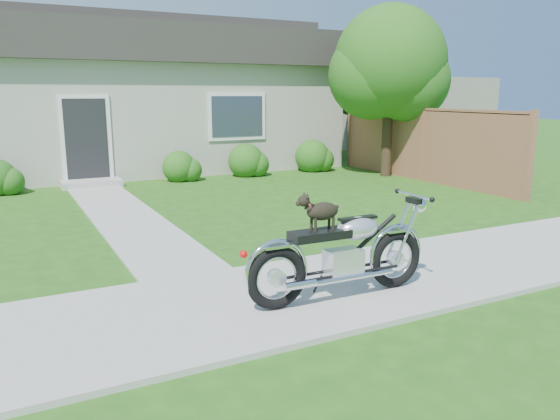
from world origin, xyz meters
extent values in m
plane|color=#235114|center=(0.00, 0.00, 0.00)|extent=(80.00, 80.00, 0.00)
cube|color=#9E9B93|center=(0.00, 0.00, 0.02)|extent=(24.00, 2.20, 0.04)
cube|color=#9E9B93|center=(-1.50, 5.00, 0.01)|extent=(1.20, 8.00, 0.03)
cube|color=#B6B3A5|center=(0.00, 12.00, 1.50)|extent=(12.00, 6.00, 3.00)
cube|color=#2D2B28|center=(0.00, 12.00, 3.50)|extent=(12.60, 6.60, 1.00)
cube|color=#2D2B28|center=(0.00, 12.00, 4.20)|extent=(12.60, 2.00, 0.60)
cube|color=black|center=(-1.50, 8.97, 1.05)|extent=(1.00, 0.06, 2.10)
cube|color=#9E9B93|center=(-1.50, 8.62, 0.08)|extent=(1.40, 0.70, 0.16)
cube|color=#2D3847|center=(2.50, 8.97, 1.60)|extent=(1.70, 0.05, 1.30)
cube|color=brown|center=(6.30, 5.75, 0.90)|extent=(0.08, 6.50, 1.80)
cube|color=brown|center=(6.30, 9.00, 0.95)|extent=(0.12, 0.12, 1.90)
cube|color=brown|center=(6.30, 5.75, 0.95)|extent=(0.12, 0.12, 1.90)
cube|color=brown|center=(6.30, 2.50, 0.95)|extent=(0.12, 0.12, 1.90)
cube|color=brown|center=(6.30, 5.75, 1.82)|extent=(0.08, 6.50, 0.08)
cylinder|color=#3D2B1C|center=(5.97, 6.78, 1.23)|extent=(0.28, 0.28, 2.45)
sphere|color=#275B18|center=(5.97, 6.78, 3.04)|extent=(2.94, 2.94, 2.94)
sphere|color=#275B18|center=(6.37, 6.48, 2.55)|extent=(2.16, 2.16, 2.16)
cylinder|color=#3D2B1C|center=(7.93, 10.44, 1.19)|extent=(0.28, 0.28, 2.38)
sphere|color=#275B18|center=(7.93, 10.44, 2.95)|extent=(2.86, 2.86, 2.86)
sphere|color=#275B18|center=(8.33, 10.14, 2.48)|extent=(2.10, 2.10, 2.10)
sphere|color=#275B18|center=(2.54, 8.50, 0.41)|extent=(0.97, 0.97, 0.97)
sphere|color=#275B18|center=(4.64, 8.50, 0.42)|extent=(1.00, 1.00, 1.00)
sphere|color=#275B18|center=(0.66, 8.50, 0.36)|extent=(0.85, 0.85, 0.85)
imported|color=#326E1E|center=(0.82, 8.55, 0.38)|extent=(0.47, 0.47, 0.75)
torus|color=black|center=(0.46, -0.41, 0.38)|extent=(0.67, 0.13, 0.67)
torus|color=black|center=(-1.04, -0.38, 0.38)|extent=(0.67, 0.13, 0.67)
cube|color=silver|center=(-0.24, -0.40, 0.42)|extent=(0.41, 0.25, 0.30)
ellipsoid|color=silver|center=(-0.07, -0.40, 0.79)|extent=(0.52, 0.30, 0.26)
cube|color=black|center=(-0.54, -0.39, 0.78)|extent=(0.66, 0.28, 0.09)
cube|color=silver|center=(0.46, -0.41, 0.72)|extent=(0.30, 0.15, 0.03)
cube|color=silver|center=(-1.04, -0.38, 0.72)|extent=(0.30, 0.15, 0.03)
cylinder|color=silver|center=(0.68, -0.42, 1.09)|extent=(0.04, 0.60, 0.03)
sphere|color=silver|center=(0.76, -0.42, 0.98)|extent=(0.17, 0.17, 0.17)
cylinder|color=silver|center=(-0.24, -0.53, 0.29)|extent=(1.10, 0.09, 0.06)
ellipsoid|color=black|center=(-0.51, -0.39, 1.02)|extent=(0.37, 0.18, 0.19)
sphere|color=black|center=(-0.73, -0.38, 1.15)|extent=(0.12, 0.12, 0.12)
cylinder|color=black|center=(-0.61, -0.34, 0.89)|extent=(0.03, 0.03, 0.15)
cylinder|color=black|center=(-0.61, -0.43, 0.89)|extent=(0.03, 0.03, 0.15)
cylinder|color=black|center=(-0.40, -0.35, 0.89)|extent=(0.03, 0.03, 0.15)
cylinder|color=black|center=(-0.40, -0.43, 0.89)|extent=(0.03, 0.03, 0.15)
torus|color=#D1374C|center=(-0.68, -0.39, 1.10)|extent=(0.06, 0.10, 0.10)
camera|label=1|loc=(-3.44, -5.09, 2.22)|focal=35.00mm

